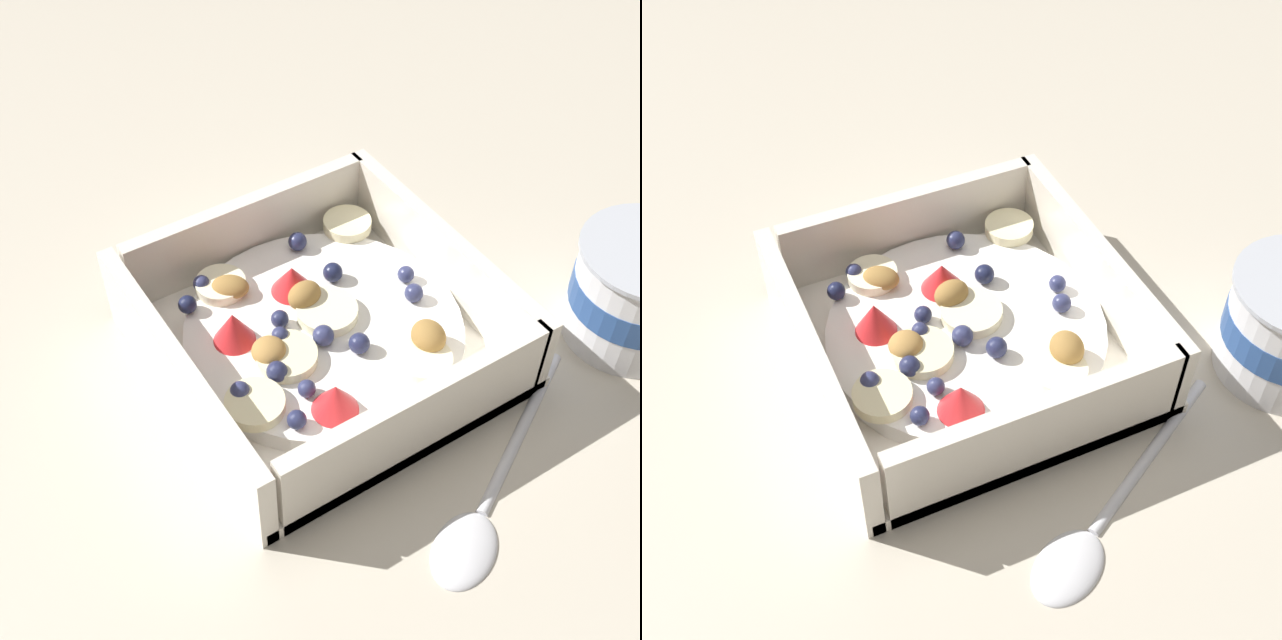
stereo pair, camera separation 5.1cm
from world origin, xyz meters
The scene contains 3 objects.
ground_plane centered at (0.00, 0.00, 0.00)m, with size 2.40×2.40×0.00m, color beige.
fruit_bowl centered at (-0.01, 0.00, 0.02)m, with size 0.19×0.19×0.06m.
spoon centered at (0.13, 0.01, 0.00)m, with size 0.10×0.16×0.01m.
Camera 2 is at (0.31, -0.15, 0.40)m, focal length 48.23 mm.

